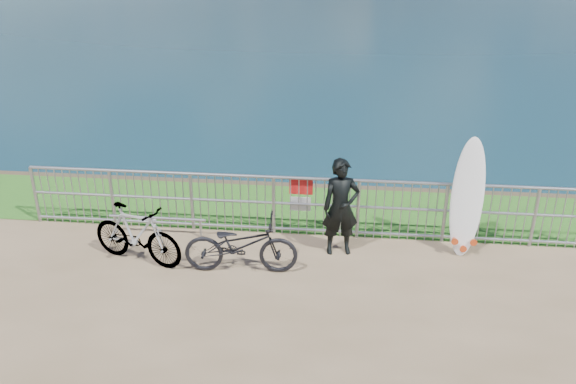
# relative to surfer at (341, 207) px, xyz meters

# --- Properties ---
(grass_strip) EXTENTS (120.00, 120.00, 0.00)m
(grass_strip) POSITION_rel_surfer_xyz_m (-0.70, 1.67, -0.83)
(grass_strip) COLOR #225A18
(grass_strip) RESTS_ON ground
(railing) EXTENTS (10.06, 0.10, 1.13)m
(railing) POSITION_rel_surfer_xyz_m (-0.68, 0.57, -0.26)
(railing) COLOR gray
(railing) RESTS_ON ground
(surfer) EXTENTS (0.68, 0.51, 1.68)m
(surfer) POSITION_rel_surfer_xyz_m (0.00, 0.00, 0.00)
(surfer) COLOR black
(surfer) RESTS_ON ground
(surfboard) EXTENTS (0.61, 0.56, 2.01)m
(surfboard) POSITION_rel_surfer_xyz_m (2.07, 0.25, 0.09)
(surfboard) COLOR white
(surfboard) RESTS_ON ground
(bicycle_near) EXTENTS (1.84, 0.76, 0.94)m
(bicycle_near) POSITION_rel_surfer_xyz_m (-1.54, -0.79, -0.37)
(bicycle_near) COLOR black
(bicycle_near) RESTS_ON ground
(bicycle_far) EXTENTS (1.76, 0.96, 1.02)m
(bicycle_far) POSITION_rel_surfer_xyz_m (-3.28, -0.69, -0.33)
(bicycle_far) COLOR black
(bicycle_far) RESTS_ON ground
(bike_rack) EXTENTS (1.78, 0.05, 0.37)m
(bike_rack) POSITION_rel_surfer_xyz_m (-3.27, 0.25, -0.53)
(bike_rack) COLOR gray
(bike_rack) RESTS_ON ground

